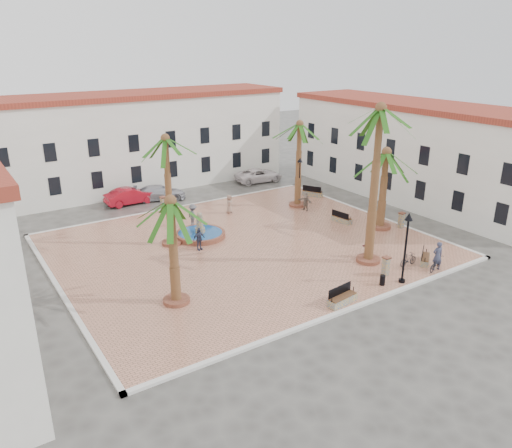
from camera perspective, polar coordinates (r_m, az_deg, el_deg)
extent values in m
plane|color=#56544F|center=(36.59, -1.31, -2.65)|extent=(120.00, 120.00, 0.00)
cube|color=tan|center=(36.56, -1.31, -2.54)|extent=(26.00, 22.00, 0.15)
cube|color=silver|center=(45.69, -8.67, 1.94)|extent=(26.30, 0.30, 0.16)
cube|color=silver|center=(28.77, 10.59, -9.56)|extent=(26.30, 0.30, 0.16)
cube|color=silver|center=(44.38, 13.06, 1.09)|extent=(0.30, 22.30, 0.16)
cube|color=silver|center=(32.27, -21.43, -7.25)|extent=(0.30, 22.30, 0.16)
cube|color=white|center=(52.70, -13.14, 9.04)|extent=(30.00, 7.00, 9.00)
cube|color=#993424|center=(52.03, -13.56, 14.17)|extent=(30.40, 7.40, 0.50)
cube|color=black|center=(46.95, -26.45, 3.22)|extent=(1.00, 0.12, 1.60)
cube|color=black|center=(47.47, -22.01, 4.05)|extent=(1.00, 0.12, 1.60)
cube|color=black|center=(48.28, -17.69, 4.82)|extent=(1.00, 0.12, 1.60)
cube|color=black|center=(49.36, -13.52, 5.54)|extent=(1.00, 0.12, 1.60)
cube|color=black|center=(50.70, -9.54, 6.20)|extent=(1.00, 0.12, 1.60)
cube|color=black|center=(52.27, -5.77, 6.80)|extent=(1.00, 0.12, 1.60)
cube|color=black|center=(54.06, -2.23, 7.33)|extent=(1.00, 0.12, 1.60)
cube|color=black|center=(56.04, 1.08, 7.80)|extent=(1.00, 0.12, 1.60)
cube|color=black|center=(46.27, -27.03, 6.77)|extent=(1.00, 0.12, 1.60)
cube|color=black|center=(46.81, -22.49, 7.57)|extent=(1.00, 0.12, 1.60)
cube|color=black|center=(47.63, -18.07, 8.30)|extent=(1.00, 0.12, 1.60)
cube|color=black|center=(48.72, -13.80, 8.96)|extent=(1.00, 0.12, 1.60)
cube|color=black|center=(50.08, -9.73, 9.53)|extent=(1.00, 0.12, 1.60)
cube|color=black|center=(51.67, -5.89, 10.03)|extent=(1.00, 0.12, 1.60)
cube|color=black|center=(53.48, -2.27, 10.46)|extent=(1.00, 0.12, 1.60)
cube|color=black|center=(55.48, 1.10, 10.83)|extent=(1.00, 0.12, 1.60)
cube|color=white|center=(49.69, 17.46, 7.70)|extent=(7.00, 26.00, 8.50)
cube|color=#993424|center=(48.99, 18.02, 12.83)|extent=(7.40, 26.40, 0.50)
cube|color=black|center=(41.13, 26.26, 1.08)|extent=(0.12, 1.00, 1.60)
cube|color=black|center=(42.98, 22.10, 2.46)|extent=(0.12, 1.00, 1.60)
cube|color=black|center=(45.07, 18.29, 3.70)|extent=(0.12, 1.00, 1.60)
cube|color=black|center=(47.35, 14.82, 4.82)|extent=(0.12, 1.00, 1.60)
cube|color=black|center=(49.81, 11.68, 5.81)|extent=(0.12, 1.00, 1.60)
cube|color=black|center=(52.42, 8.82, 6.70)|extent=(0.12, 1.00, 1.60)
cube|color=black|center=(55.15, 6.24, 7.48)|extent=(0.12, 1.00, 1.60)
cube|color=black|center=(40.36, 26.91, 5.11)|extent=(0.12, 1.00, 1.60)
cube|color=black|center=(42.25, 22.63, 6.33)|extent=(0.12, 1.00, 1.60)
cube|color=black|center=(44.37, 18.71, 7.42)|extent=(0.12, 1.00, 1.60)
cube|color=black|center=(46.69, 15.15, 8.37)|extent=(0.12, 1.00, 1.60)
cube|color=black|center=(49.18, 11.92, 9.20)|extent=(0.12, 1.00, 1.60)
cube|color=black|center=(51.81, 9.00, 9.92)|extent=(0.12, 1.00, 1.60)
cube|color=black|center=(54.58, 6.36, 10.55)|extent=(0.12, 1.00, 1.60)
cube|color=black|center=(22.22, -23.91, -14.41)|extent=(0.12, 1.00, 1.60)
cube|color=black|center=(25.66, -25.58, -9.83)|extent=(0.12, 1.00, 1.60)
cube|color=black|center=(29.25, -26.82, -6.34)|extent=(0.12, 1.00, 1.60)
cube|color=black|center=(20.76, -25.07, -7.51)|extent=(0.12, 1.00, 1.60)
cube|color=black|center=(24.41, -26.63, -3.67)|extent=(0.12, 1.00, 1.60)
cylinder|color=brown|center=(38.24, -6.39, -1.21)|extent=(3.81, 3.81, 0.36)
cylinder|color=#194C8C|center=(38.18, -6.40, -0.98)|extent=(3.35, 3.35, 0.05)
cylinder|color=gray|center=(38.17, -6.40, -0.96)|extent=(0.82, 0.82, 0.73)
cylinder|color=gray|center=(37.92, -6.44, 0.07)|extent=(0.54, 0.54, 1.09)
sphere|color=gray|center=(37.69, -6.48, 1.04)|extent=(0.40, 0.40, 0.40)
cylinder|color=brown|center=(37.23, -9.61, -2.10)|extent=(1.44, 1.44, 0.22)
cylinder|color=brown|center=(35.96, -9.96, 3.67)|extent=(0.47, 0.47, 7.60)
sphere|color=brown|center=(35.09, -10.34, 9.63)|extent=(0.63, 0.63, 0.63)
cylinder|color=brown|center=(29.18, -9.07, -8.59)|extent=(1.53, 1.53, 0.23)
cylinder|color=brown|center=(27.87, -9.41, -3.10)|extent=(0.50, 0.50, 5.84)
sphere|color=brown|center=(26.86, -9.76, 2.63)|extent=(0.67, 0.67, 0.67)
cylinder|color=brown|center=(34.71, 12.70, -3.99)|extent=(1.63, 1.63, 0.24)
cylinder|color=brown|center=(32.99, 13.37, 4.15)|extent=(0.53, 0.53, 9.99)
sphere|color=brown|center=(32.03, 14.10, 12.77)|extent=(0.71, 0.71, 0.71)
cylinder|color=brown|center=(41.08, 13.97, -0.25)|extent=(1.70, 1.70, 0.25)
cylinder|color=brown|center=(40.15, 14.34, 3.88)|extent=(0.55, 0.55, 5.91)
sphere|color=brown|center=(39.45, 14.71, 8.01)|extent=(0.74, 0.74, 0.74)
cylinder|color=brown|center=(45.41, 4.75, 2.23)|extent=(1.52, 1.52, 0.23)
cylinder|color=brown|center=(44.42, 4.88, 6.77)|extent=(0.50, 0.50, 7.16)
sphere|color=brown|center=(43.73, 5.02, 11.34)|extent=(0.67, 0.67, 0.67)
cube|color=gray|center=(29.02, 9.85, -8.58)|extent=(2.02, 0.83, 0.44)
cube|color=#56351E|center=(28.90, 9.88, -8.14)|extent=(1.91, 0.77, 0.07)
cube|color=black|center=(28.90, 9.55, -7.46)|extent=(1.85, 0.28, 0.55)
cylinder|color=black|center=(28.21, 8.66, -8.51)|extent=(0.05, 0.05, 0.33)
cylinder|color=black|center=(29.49, 11.07, -7.33)|extent=(0.05, 0.05, 0.33)
cube|color=gray|center=(35.53, 18.77, -3.90)|extent=(1.72, 1.44, 0.39)
cube|color=#56351E|center=(35.45, 18.81, -3.57)|extent=(1.61, 1.35, 0.06)
cube|color=black|center=(35.35, 18.51, -3.14)|extent=(1.36, 0.99, 0.48)
cylinder|color=black|center=(34.65, 18.75, -3.91)|extent=(0.05, 0.05, 0.29)
cylinder|color=black|center=(36.16, 18.90, -2.91)|extent=(0.05, 0.05, 0.29)
cube|color=gray|center=(41.69, 9.75, 0.48)|extent=(0.82, 1.88, 0.40)
cube|color=#56351E|center=(41.62, 9.77, 0.78)|extent=(0.75, 1.77, 0.06)
cube|color=black|center=(41.36, 9.60, 1.07)|extent=(0.30, 1.70, 0.50)
cylinder|color=black|center=(41.09, 10.71, 0.64)|extent=(0.05, 0.05, 0.30)
cylinder|color=black|center=(42.08, 8.87, 1.23)|extent=(0.05, 0.05, 0.30)
cube|color=gray|center=(48.45, 6.48, 3.46)|extent=(1.50, 2.02, 0.44)
cube|color=#56351E|center=(48.38, 6.49, 3.74)|extent=(1.40, 1.90, 0.07)
cube|color=black|center=(48.08, 6.40, 4.01)|extent=(0.97, 1.65, 0.55)
cylinder|color=black|center=(48.04, 7.54, 3.74)|extent=(0.05, 0.05, 0.33)
cylinder|color=black|center=(48.66, 5.47, 4.04)|extent=(0.05, 0.05, 0.33)
cylinder|color=black|center=(32.36, 16.32, -6.23)|extent=(0.40, 0.40, 0.18)
cylinder|color=black|center=(31.54, 16.68, -2.92)|extent=(0.13, 0.13, 4.02)
cone|color=black|center=(30.78, 17.08, 0.82)|extent=(0.49, 0.49, 0.45)
sphere|color=beige|center=(30.84, 17.05, 0.52)|extent=(0.27, 0.27, 0.27)
cylinder|color=black|center=(45.25, 4.88, 2.13)|extent=(0.40, 0.40, 0.18)
cylinder|color=black|center=(44.66, 4.96, 4.62)|extent=(0.13, 0.13, 4.03)
cone|color=black|center=(44.13, 5.04, 7.35)|extent=(0.49, 0.49, 0.45)
sphere|color=beige|center=(44.17, 5.04, 7.13)|extent=(0.27, 0.27, 0.27)
cube|color=gray|center=(32.82, 14.61, -4.73)|extent=(0.36, 0.36, 1.16)
cube|color=brown|center=(32.57, 14.71, -3.74)|extent=(0.45, 0.45, 0.09)
cube|color=gray|center=(44.26, -10.53, 2.19)|extent=(0.42, 0.42, 1.27)
cube|color=brown|center=(44.06, -10.58, 3.03)|extent=(0.53, 0.53, 0.10)
cube|color=gray|center=(41.39, 16.26, 0.37)|extent=(0.40, 0.40, 1.18)
cube|color=brown|center=(41.19, 16.35, 1.20)|extent=(0.50, 0.50, 0.09)
cylinder|color=black|center=(31.58, 14.25, -6.23)|extent=(0.33, 0.33, 0.64)
imported|color=#373A54|center=(34.38, 20.03, -3.45)|extent=(0.82, 0.66, 1.95)
imported|color=black|center=(34.53, 19.86, -4.27)|extent=(1.83, 1.06, 0.91)
imported|color=#58262C|center=(35.10, 12.54, -2.41)|extent=(0.86, 0.69, 1.69)
imported|color=black|center=(34.61, 17.02, -3.90)|extent=(1.48, 0.44, 0.88)
imported|color=gray|center=(43.13, -3.07, 2.29)|extent=(0.96, 0.88, 1.65)
imported|color=#2F3753|center=(35.67, -6.54, -1.71)|extent=(1.01, 0.53, 1.64)
imported|color=#56565C|center=(40.24, -7.21, 0.99)|extent=(0.85, 1.28, 1.85)
imported|color=gray|center=(44.04, 5.69, 2.57)|extent=(0.73, 1.55, 1.61)
imported|color=black|center=(47.71, -14.52, 3.08)|extent=(4.18, 1.82, 1.40)
imported|color=#AF1121|center=(47.51, -14.15, 3.13)|extent=(4.73, 1.77, 1.54)
imported|color=silver|center=(48.23, -10.94, 3.54)|extent=(5.18, 3.50, 1.39)
imported|color=white|center=(53.62, 0.33, 5.60)|extent=(5.35, 2.84, 1.43)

